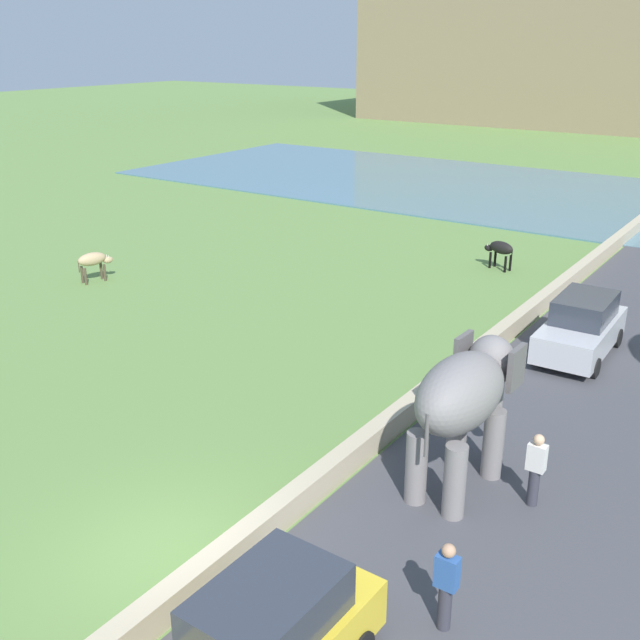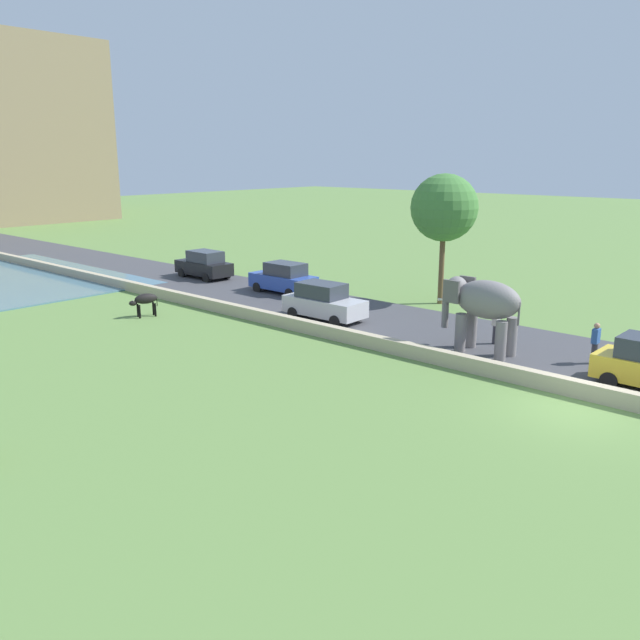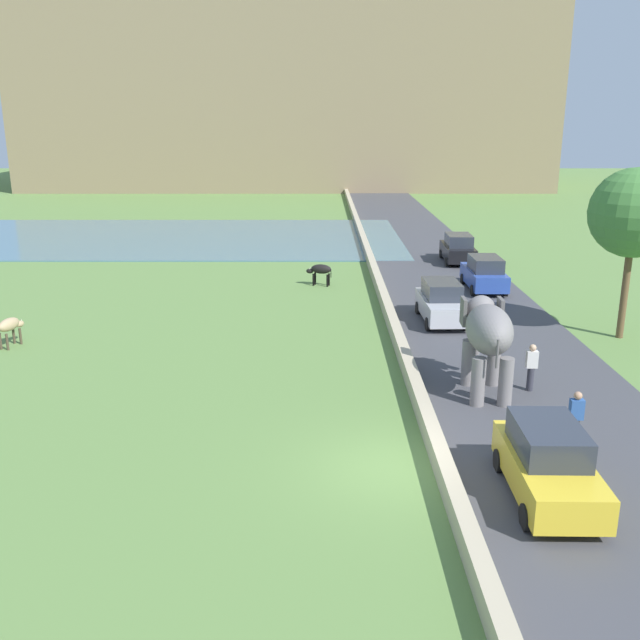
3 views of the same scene
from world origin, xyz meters
TOP-DOWN VIEW (x-y plane):
  - ground_plane at (0.00, 0.00)m, footprint 220.00×220.00m
  - barrier_wall at (1.20, 18.00)m, footprint 0.40×110.00m
  - lake at (-14.00, 35.62)m, footprint 36.00×18.00m
  - elephant at (3.43, 5.05)m, footprint 1.48×3.48m
  - person_beside_elephant at (4.96, 5.18)m, footprint 0.36×0.22m
  - person_trailing at (4.98, 1.15)m, footprint 0.36×0.22m
  - car_silver at (3.42, 13.30)m, footprint 1.88×4.04m
  - cow_black at (-1.85, 20.26)m, footprint 1.42×0.75m
  - cow_tan at (-13.90, 9.93)m, footprint 0.71×1.42m

SIDE VIEW (x-z plane):
  - ground_plane at x=0.00m, z-range 0.00..0.00m
  - lake at x=-14.00m, z-range 0.00..0.08m
  - barrier_wall at x=1.20m, z-range 0.00..0.57m
  - cow_black at x=-1.85m, z-range 0.26..1.41m
  - cow_tan at x=-13.90m, z-range 0.26..1.41m
  - person_beside_elephant at x=4.96m, z-range 0.06..1.69m
  - person_trailing at x=4.98m, z-range 0.06..1.69m
  - car_silver at x=3.42m, z-range 0.00..1.80m
  - elephant at x=3.43m, z-range 0.54..3.53m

